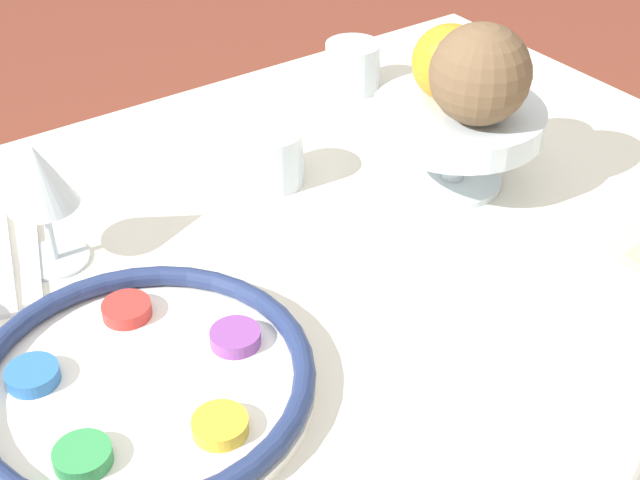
# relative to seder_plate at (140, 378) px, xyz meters

# --- Properties ---
(seder_plate) EXTENTS (0.31, 0.31, 0.03)m
(seder_plate) POSITION_rel_seder_plate_xyz_m (0.00, 0.00, 0.00)
(seder_plate) COLOR white
(seder_plate) RESTS_ON dining_table
(wine_glass) EXTENTS (0.07, 0.07, 0.14)m
(wine_glass) POSITION_rel_seder_plate_xyz_m (0.01, 0.23, 0.09)
(wine_glass) COLOR silver
(wine_glass) RESTS_ON dining_table
(fruit_stand) EXTENTS (0.20, 0.20, 0.10)m
(fruit_stand) POSITION_rel_seder_plate_xyz_m (0.46, 0.10, 0.06)
(fruit_stand) COLOR silver
(fruit_stand) RESTS_ON dining_table
(orange_fruit) EXTENTS (0.09, 0.09, 0.09)m
(orange_fruit) POSITION_rel_seder_plate_xyz_m (0.46, 0.13, 0.13)
(orange_fruit) COLOR orange
(orange_fruit) RESTS_ON fruit_stand
(coconut) EXTENTS (0.11, 0.11, 0.11)m
(coconut) POSITION_rel_seder_plate_xyz_m (0.45, 0.07, 0.14)
(coconut) COLOR brown
(coconut) RESTS_ON fruit_stand
(napkin_roll) EXTENTS (0.20, 0.12, 0.05)m
(napkin_roll) POSITION_rel_seder_plate_xyz_m (0.26, -0.31, 0.01)
(napkin_roll) COLOR white
(napkin_roll) RESTS_ON dining_table
(cup_near) EXTENTS (0.08, 0.08, 0.07)m
(cup_near) POSITION_rel_seder_plate_xyz_m (0.28, 0.23, 0.02)
(cup_near) COLOR silver
(cup_near) RESTS_ON dining_table
(cup_mid) EXTENTS (0.08, 0.08, 0.07)m
(cup_mid) POSITION_rel_seder_plate_xyz_m (0.51, 0.38, 0.02)
(cup_mid) COLOR silver
(cup_mid) RESTS_ON dining_table
(fork_left) EXTENTS (0.07, 0.19, 0.01)m
(fork_left) POSITION_rel_seder_plate_xyz_m (-0.04, 0.26, -0.01)
(fork_left) COLOR silver
(fork_left) RESTS_ON dining_table
(fork_right) EXTENTS (0.08, 0.19, 0.01)m
(fork_right) POSITION_rel_seder_plate_xyz_m (-0.01, 0.26, -0.01)
(fork_right) COLOR silver
(fork_right) RESTS_ON dining_table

